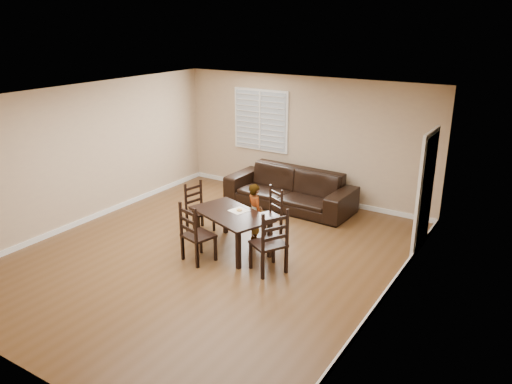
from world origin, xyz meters
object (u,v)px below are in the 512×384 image
child (255,213)px  sofa (289,189)px  chair_near (273,214)px  donut (239,210)px  chair_right (273,246)px  chair_left (196,209)px  chair_far (192,236)px  dining_table (231,218)px

child → sofa: bearing=-46.3°
chair_near → donut: 0.82m
chair_near → sofa: 1.59m
chair_near → chair_right: chair_right is taller
donut → chair_left: bearing=169.4°
chair_far → chair_right: (1.32, 0.35, 0.03)m
chair_far → donut: (0.33, 0.90, 0.24)m
chair_right → child: size_ratio=0.99×
dining_table → donut: bearing=83.7°
donut → sofa: (-0.22, 2.24, -0.30)m
chair_left → donut: chair_left is taller
chair_left → donut: (1.13, -0.21, 0.28)m
chair_left → sofa: chair_left is taller
chair_far → child: size_ratio=0.94×
chair_left → child: size_ratio=0.86×
chair_far → sofa: (0.11, 3.14, -0.07)m
child → chair_right: bearing=168.6°
chair_near → child: 0.42m
dining_table → sofa: (-0.15, 2.39, -0.19)m
dining_table → chair_far: bearing=-89.3°
chair_left → chair_right: bearing=-97.6°
child → donut: child is taller
dining_table → child: 0.53m
chair_far → donut: bearing=-95.1°
chair_far → chair_left: (-0.80, 1.11, -0.04)m
chair_near → sofa: size_ratio=0.34×
dining_table → chair_left: (-1.06, 0.36, -0.16)m
chair_right → dining_table: bearing=-81.1°
chair_right → child: 1.26m
chair_far → donut: size_ratio=10.32×
donut → dining_table: bearing=-115.9°
chair_near → donut: (-0.25, -0.73, 0.28)m
chair_left → chair_near: bearing=-57.4°
chair_near → chair_right: 1.48m
chair_far → chair_near: bearing=-94.7°
chair_far → child: (0.43, 1.25, 0.08)m
sofa → dining_table: bearing=-84.3°
dining_table → child: child is taller
dining_table → chair_far: 0.80m
dining_table → chair_right: size_ratio=1.51×
child → dining_table: bearing=104.5°
dining_table → chair_left: 1.13m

